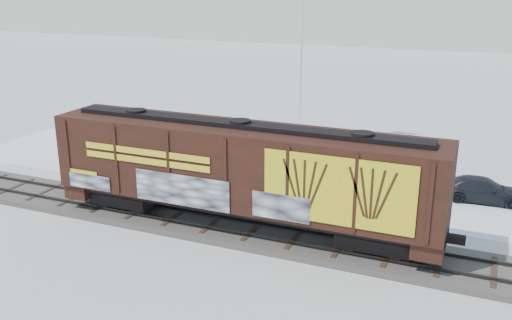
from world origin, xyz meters
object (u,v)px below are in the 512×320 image
at_px(flagpole, 302,83).
at_px(car_silver, 119,154).
at_px(car_dark, 483,190).
at_px(hopper_railcar, 241,169).
at_px(car_white, 300,175).

bearing_deg(flagpole, car_silver, -134.50).
relative_size(flagpole, car_dark, 2.77).
distance_m(hopper_railcar, car_dark, 13.15).
bearing_deg(car_dark, flagpole, 58.31).
distance_m(flagpole, car_silver, 12.94).
bearing_deg(hopper_railcar, flagpole, 98.25).
relative_size(car_silver, car_white, 0.96).
bearing_deg(car_dark, car_silver, 93.10).
distance_m(flagpole, car_dark, 14.08).
height_order(car_white, car_dark, car_white).
xyz_separation_m(car_silver, car_dark, (20.73, 2.53, -0.15)).
relative_size(hopper_railcar, car_dark, 4.15).
xyz_separation_m(hopper_railcar, car_dark, (9.88, 8.34, -2.40)).
distance_m(car_white, car_dark, 9.47).
bearing_deg(car_silver, flagpole, -47.45).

